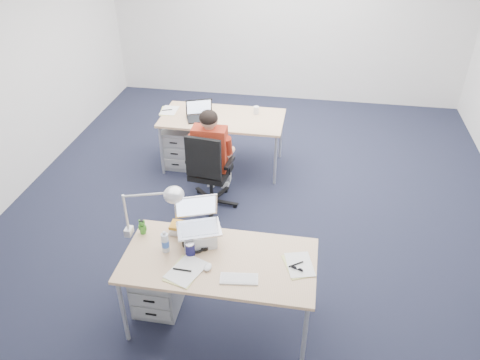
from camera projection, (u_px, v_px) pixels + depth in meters
name	position (u px, v px, depth m)	size (l,w,h in m)	color
floor	(257.00, 212.00, 5.60)	(7.00, 7.00, 0.00)	black
room	(260.00, 75.00, 4.66)	(6.02, 7.02, 2.80)	silver
desk_near	(219.00, 263.00, 3.88)	(1.60, 0.80, 0.73)	tan
desk_far	(222.00, 120.00, 6.14)	(1.60, 0.80, 0.73)	tan
office_chair	(210.00, 185.00, 5.57)	(0.71, 0.71, 1.01)	black
seated_person	(213.00, 154.00, 5.54)	(0.39, 0.68, 1.23)	#9E2B16
drawer_pedestal_near	(159.00, 280.00, 4.28)	(0.40, 0.50, 0.55)	gray
drawer_pedestal_far	(180.00, 145.00, 6.42)	(0.40, 0.50, 0.55)	gray
silver_laptop	(199.00, 224.00, 3.93)	(0.37, 0.29, 0.39)	silver
wireless_keyboard	(239.00, 279.00, 3.66)	(0.30, 0.12, 0.01)	white
computer_mouse	(208.00, 267.00, 3.75)	(0.06, 0.10, 0.03)	white
headphones	(195.00, 246.00, 3.97)	(0.23, 0.18, 0.04)	black
can_koozie	(190.00, 249.00, 3.87)	(0.08, 0.08, 0.13)	#171646
water_bottle	(165.00, 241.00, 3.89)	(0.06, 0.06, 0.21)	silver
bear_figurine	(142.00, 226.00, 4.10)	(0.08, 0.06, 0.14)	#258022
book_stack	(181.00, 228.00, 4.13)	(0.18, 0.14, 0.08)	silver
cordless_phone	(142.00, 227.00, 4.10)	(0.04, 0.02, 0.14)	black
papers_left	(185.00, 271.00, 3.73)	(0.23, 0.33, 0.01)	#D5D67C
papers_right	(298.00, 265.00, 3.79)	(0.20, 0.29, 0.01)	#D5D67C
sunglasses	(297.00, 269.00, 3.74)	(0.10, 0.05, 0.02)	black
desk_lamp	(144.00, 210.00, 3.94)	(0.50, 0.18, 0.57)	silver
dark_laptop	(200.00, 110.00, 5.99)	(0.34, 0.33, 0.25)	black
far_cup	(256.00, 110.00, 6.17)	(0.07, 0.07, 0.10)	white
far_papers	(168.00, 111.00, 6.27)	(0.21, 0.30, 0.01)	white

